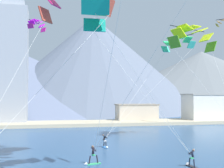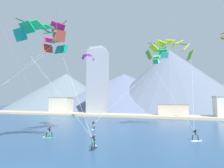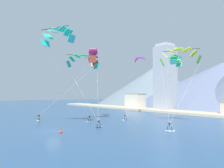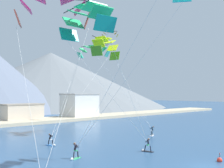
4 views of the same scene
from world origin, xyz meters
TOP-DOWN VIEW (x-y plane):
  - kitesurfer_near_lead at (1.83, 9.00)m, footprint 0.59×1.77m
  - kitesurfer_near_trail at (-6.99, 11.79)m, footprint 1.78×0.92m
  - kitesurfer_mid_center at (-3.97, 20.60)m, footprint 0.65×1.78m
  - parafoil_kite_near_lead at (-6.89, 10.05)m, footprint 10.29×8.11m
  - parafoil_kite_mid_center at (8.01, 25.73)m, footprint 13.70×7.93m
  - parafoil_kite_far_right at (9.97, 24.56)m, footprint 8.76×10.16m
  - parafoil_kite_distant_low_drift at (-12.86, 35.16)m, footprint 3.02×3.64m
  - shoreline_strip at (0.00, 50.67)m, footprint 180.00×10.00m
  - shore_building_harbour_front at (26.31, 51.88)m, footprint 8.85×7.08m
  - shore_building_quay_east at (9.96, 53.67)m, footprint 9.90×4.74m
  - highrise_tower at (-18.80, 55.00)m, footprint 7.00×7.00m
  - mountain_peak_west_ridge at (61.56, 118.45)m, footprint 115.10×115.10m
  - mountain_peak_central_summit at (8.10, 109.51)m, footprint 89.40×89.40m
  - mountain_peak_east_shoulder at (-25.05, 115.69)m, footprint 112.17×112.17m

SIDE VIEW (x-z plane):
  - shoreline_strip at x=0.00m, z-range 0.00..0.70m
  - kitesurfer_near_lead at x=1.83m, z-range -0.37..1.34m
  - kitesurfer_mid_center at x=-3.97m, z-range -0.36..1.37m
  - kitesurfer_near_trail at x=-6.99m, z-range -0.34..1.48m
  - shore_building_quay_east at x=9.96m, z-range 0.01..4.44m
  - shore_building_harbour_front at x=26.31m, z-range 0.01..6.87m
  - mountain_peak_east_shoulder at x=-25.05m, z-range 0.00..25.64m
  - highrise_tower at x=-18.80m, z-range -0.21..27.10m
  - mountain_peak_west_ridge at x=61.56m, z-range 0.00..27.35m
  - parafoil_kite_mid_center at x=8.01m, z-range 7.48..21.64m
  - parafoil_kite_near_lead at x=-6.89m, z-range 7.54..22.49m
  - parafoil_kite_far_right at x=9.97m, z-range 7.70..23.14m
  - parafoil_kite_distant_low_drift at x=-12.86m, z-range 17.50..19.25m
  - mountain_peak_central_summit at x=8.10m, z-range 0.00..38.99m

